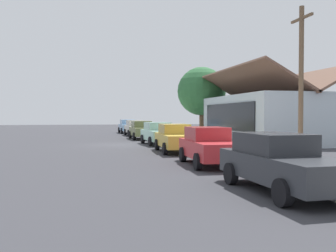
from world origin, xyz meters
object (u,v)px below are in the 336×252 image
object	(u,v)px
car_seafoam	(158,133)
fire_hydrant_red	(150,131)
car_ivory	(136,128)
car_olive	(142,130)
utility_pole_wooden	(301,78)
car_mustard	(175,138)
shade_tree	(202,91)
car_charcoal	(280,162)
car_skyblue	(128,126)
car_cherry	(209,146)

from	to	relation	value
car_seafoam	fire_hydrant_red	bearing A→B (deg)	170.54
car_ivory	car_seafoam	distance (m)	12.11
fire_hydrant_red	car_olive	bearing A→B (deg)	-19.18
utility_pole_wooden	car_seafoam	bearing A→B (deg)	-151.13
car_mustard	fire_hydrant_red	world-z (taller)	car_mustard
car_olive	shade_tree	size ratio (longest dim) A/B	0.64
shade_tree	fire_hydrant_red	bearing A→B (deg)	-116.99
car_mustard	utility_pole_wooden	xyz separation A→B (m)	(3.98, 5.47, 3.11)
utility_pole_wooden	fire_hydrant_red	world-z (taller)	utility_pole_wooden
car_charcoal	shade_tree	size ratio (longest dim) A/B	0.70
car_charcoal	car_olive	bearing A→B (deg)	179.08
car_mustard	shade_tree	bearing A→B (deg)	159.19
car_olive	car_seafoam	world-z (taller)	same
car_skyblue	car_olive	distance (m)	11.59
car_charcoal	car_skyblue	bearing A→B (deg)	178.74
car_ivory	car_olive	xyz separation A→B (m)	(5.79, -0.23, -0.00)
car_olive	fire_hydrant_red	distance (m)	4.73
car_olive	shade_tree	bearing A→B (deg)	108.51
car_mustard	car_cherry	size ratio (longest dim) A/B	1.08
car_seafoam	utility_pole_wooden	bearing A→B (deg)	26.40
car_olive	car_charcoal	bearing A→B (deg)	0.16
car_olive	car_cherry	world-z (taller)	same
car_cherry	car_charcoal	size ratio (longest dim) A/B	0.93
car_ivory	shade_tree	size ratio (longest dim) A/B	0.66
shade_tree	fire_hydrant_red	size ratio (longest dim) A/B	9.54
car_skyblue	utility_pole_wooden	xyz separation A→B (m)	(27.56, 5.43, 3.11)
fire_hydrant_red	car_skyblue	bearing A→B (deg)	-168.64
car_seafoam	car_cherry	xyz separation A→B (m)	(11.44, -0.10, -0.00)
car_ivory	car_seafoam	bearing A→B (deg)	-1.06
fire_hydrant_red	utility_pole_wooden	bearing A→B (deg)	11.08
car_ivory	car_cherry	size ratio (longest dim) A/B	1.02
car_mustard	car_seafoam	bearing A→B (deg)	-178.91
utility_pole_wooden	shade_tree	bearing A→B (deg)	178.03
car_ivory	utility_pole_wooden	size ratio (longest dim) A/B	0.59
shade_tree	fire_hydrant_red	xyz separation A→B (m)	(-2.35, -4.62, -3.92)
car_mustard	shade_tree	xyz separation A→B (m)	(-14.09, 6.09, 3.60)
car_seafoam	shade_tree	size ratio (longest dim) A/B	0.65
car_mustard	fire_hydrant_red	distance (m)	16.52
car_cherry	shade_tree	world-z (taller)	shade_tree
car_skyblue	car_ivory	bearing A→B (deg)	0.02
shade_tree	car_cherry	bearing A→B (deg)	-16.93
car_mustard	car_cherry	bearing A→B (deg)	2.95
car_seafoam	car_charcoal	bearing A→B (deg)	-2.61
car_charcoal	shade_tree	world-z (taller)	shade_tree
shade_tree	utility_pole_wooden	size ratio (longest dim) A/B	0.90
car_charcoal	car_ivory	bearing A→B (deg)	178.54
car_seafoam	shade_tree	bearing A→B (deg)	142.32
car_cherry	fire_hydrant_red	distance (m)	22.26
car_skyblue	car_charcoal	bearing A→B (deg)	-1.00
utility_pole_wooden	car_cherry	bearing A→B (deg)	-71.72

